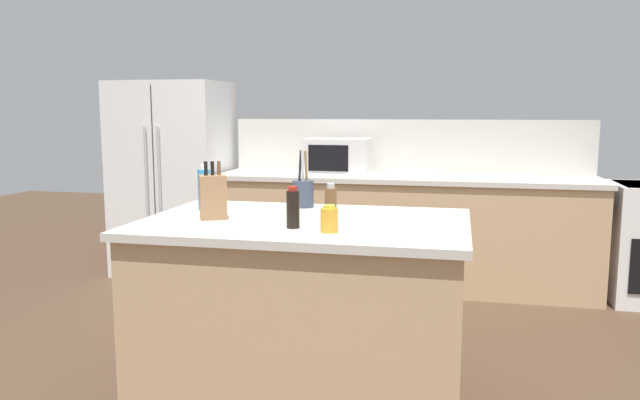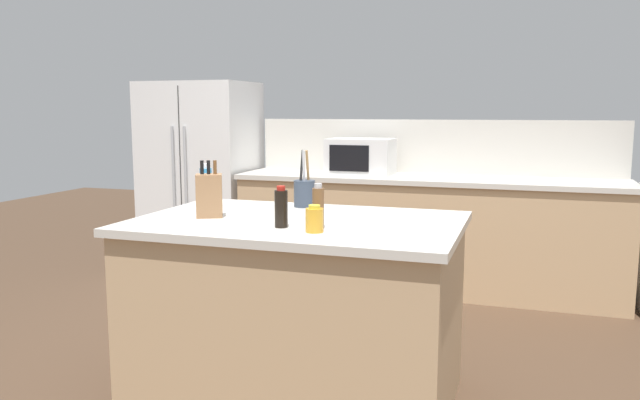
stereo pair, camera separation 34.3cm
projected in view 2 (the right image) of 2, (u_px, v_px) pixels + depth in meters
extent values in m
plane|color=#473323|center=(299.00, 397.00, 3.25)|extent=(14.00, 14.00, 0.00)
cube|color=tan|center=(425.00, 236.00, 5.16)|extent=(3.11, 0.62, 0.90)
cube|color=beige|center=(426.00, 179.00, 5.09)|extent=(3.15, 0.66, 0.04)
cube|color=beige|center=(433.00, 147.00, 5.35)|extent=(3.11, 0.03, 0.46)
cube|color=tan|center=(298.00, 314.00, 3.19)|extent=(1.55, 1.01, 0.90)
cube|color=beige|center=(298.00, 223.00, 3.12)|extent=(1.61, 1.07, 0.04)
cube|color=white|center=(201.00, 177.00, 5.80)|extent=(0.97, 0.72, 1.73)
cube|color=#2D2D2D|center=(181.00, 181.00, 5.46)|extent=(0.01, 0.00, 1.65)
cylinder|color=#ADB2B7|center=(174.00, 181.00, 5.46)|extent=(0.02, 0.02, 0.95)
cylinder|color=#ADB2B7|center=(186.00, 181.00, 5.42)|extent=(0.02, 0.02, 0.95)
cube|color=white|center=(361.00, 157.00, 5.24)|extent=(0.54, 0.38, 0.30)
cube|color=black|center=(349.00, 158.00, 5.07)|extent=(0.33, 0.01, 0.21)
cube|color=#936B47|center=(209.00, 196.00, 3.17)|extent=(0.16, 0.15, 0.22)
cylinder|color=black|center=(202.00, 167.00, 3.14)|extent=(0.02, 0.02, 0.07)
cylinder|color=black|center=(208.00, 167.00, 3.15)|extent=(0.02, 0.02, 0.07)
cylinder|color=brown|center=(215.00, 167.00, 3.15)|extent=(0.02, 0.02, 0.07)
cylinder|color=#333D4C|center=(305.00, 194.00, 3.51)|extent=(0.12, 0.12, 0.15)
cylinder|color=olive|center=(308.00, 166.00, 3.49)|extent=(0.01, 0.05, 0.18)
cylinder|color=black|center=(302.00, 166.00, 3.50)|extent=(0.01, 0.05, 0.18)
cylinder|color=#B2B2B7|center=(304.00, 166.00, 3.47)|extent=(0.01, 0.03, 0.18)
cylinder|color=black|center=(281.00, 209.00, 2.89)|extent=(0.06, 0.06, 0.17)
cylinder|color=#B22319|center=(281.00, 188.00, 2.88)|extent=(0.04, 0.04, 0.02)
cylinder|color=gold|center=(314.00, 220.00, 2.78)|extent=(0.08, 0.08, 0.11)
cylinder|color=gold|center=(314.00, 207.00, 2.78)|extent=(0.05, 0.05, 0.02)
cylinder|color=brown|center=(318.00, 208.00, 2.87)|extent=(0.06, 0.06, 0.19)
cylinder|color=#B2B2B7|center=(318.00, 186.00, 2.85)|extent=(0.04, 0.04, 0.02)
cylinder|color=#3384BC|center=(206.00, 188.00, 3.45)|extent=(0.07, 0.07, 0.22)
cylinder|color=white|center=(206.00, 166.00, 3.43)|extent=(0.04, 0.04, 0.03)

